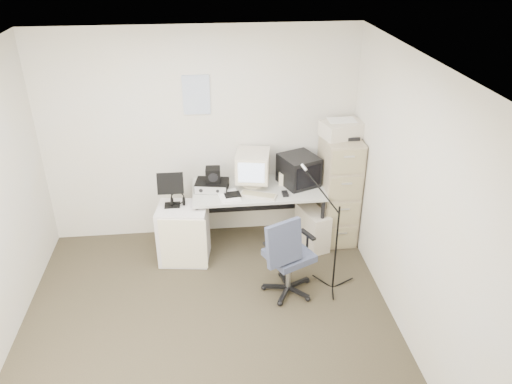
{
  "coord_description": "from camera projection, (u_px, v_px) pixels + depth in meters",
  "views": [
    {
      "loc": [
        0.06,
        -3.59,
        3.37
      ],
      "look_at": [
        0.55,
        0.95,
        0.95
      ],
      "focal_mm": 35.0,
      "sensor_mm": 36.0,
      "label": 1
    }
  ],
  "objects": [
    {
      "name": "floor",
      "position": [
        209.0,
        330.0,
        4.73
      ],
      "size": [
        3.6,
        3.6,
        0.01
      ],
      "primitive_type": "cube",
      "color": "#332B21",
      "rests_on": "ground"
    },
    {
      "name": "mic_stand",
      "position": [
        337.0,
        236.0,
        4.99
      ],
      "size": [
        0.03,
        0.03,
        1.29
      ],
      "primitive_type": "cylinder",
      "rotation": [
        0.0,
        0.0,
        2.14
      ],
      "color": "black",
      "rests_on": "floor"
    },
    {
      "name": "radio_speaker",
      "position": [
        213.0,
        175.0,
        5.61
      ],
      "size": [
        0.17,
        0.16,
        0.16
      ],
      "primitive_type": "cube",
      "rotation": [
        0.0,
        0.0,
        -0.05
      ],
      "color": "black",
      "rests_on": "radio_receiver"
    },
    {
      "name": "printer",
      "position": [
        342.0,
        129.0,
        5.56
      ],
      "size": [
        0.51,
        0.41,
        0.17
      ],
      "primitive_type": "cube",
      "rotation": [
        0.0,
        0.0,
        0.26
      ],
      "color": "#EEDEC7",
      "rests_on": "filing_cabinet"
    },
    {
      "name": "ceiling",
      "position": [
        194.0,
        66.0,
        3.56
      ],
      "size": [
        3.6,
        3.6,
        0.01
      ],
      "primitive_type": "cube",
      "color": "white",
      "rests_on": "ground"
    },
    {
      "name": "crt_monitor",
      "position": [
        253.0,
        169.0,
        5.7
      ],
      "size": [
        0.44,
        0.45,
        0.41
      ],
      "primitive_type": "cube",
      "rotation": [
        0.0,
        0.0,
        -0.19
      ],
      "color": "#EEDEC7",
      "rests_on": "desk"
    },
    {
      "name": "papers",
      "position": [
        229.0,
        196.0,
        5.54
      ],
      "size": [
        0.26,
        0.33,
        0.02
      ],
      "primitive_type": "cube",
      "rotation": [
        0.0,
        0.0,
        0.15
      ],
      "color": "white",
      "rests_on": "desk"
    },
    {
      "name": "pc_tower",
      "position": [
        312.0,
        228.0,
        5.9
      ],
      "size": [
        0.36,
        0.54,
        0.47
      ],
      "primitive_type": "cube",
      "rotation": [
        0.0,
        0.0,
        0.29
      ],
      "color": "#EEDEC7",
      "rests_on": "floor"
    },
    {
      "name": "headphones",
      "position": [
        178.0,
        201.0,
        5.47
      ],
      "size": [
        0.21,
        0.21,
        0.03
      ],
      "primitive_type": "torus",
      "rotation": [
        0.0,
        0.0,
        -0.28
      ],
      "color": "black",
      "rests_on": "side_cart"
    },
    {
      "name": "filing_cabinet",
      "position": [
        338.0,
        189.0,
        5.87
      ],
      "size": [
        0.4,
        0.6,
        1.3
      ],
      "primitive_type": "cube",
      "color": "#957E60",
      "rests_on": "floor"
    },
    {
      "name": "side_cart",
      "position": [
        184.0,
        233.0,
        5.6
      ],
      "size": [
        0.59,
        0.5,
        0.67
      ],
      "primitive_type": "cube",
      "rotation": [
        0.0,
        0.0,
        -0.13
      ],
      "color": "silver",
      "rests_on": "floor"
    },
    {
      "name": "desk_speaker",
      "position": [
        282.0,
        179.0,
        5.77
      ],
      "size": [
        0.09,
        0.09,
        0.14
      ],
      "primitive_type": "cube",
      "rotation": [
        0.0,
        0.0,
        -0.15
      ],
      "color": "beige",
      "rests_on": "desk"
    },
    {
      "name": "wall_right",
      "position": [
        411.0,
        205.0,
        4.31
      ],
      "size": [
        0.02,
        3.6,
        2.5
      ],
      "primitive_type": "cube",
      "color": "beige",
      "rests_on": "ground"
    },
    {
      "name": "radio_receiver",
      "position": [
        212.0,
        185.0,
        5.67
      ],
      "size": [
        0.41,
        0.32,
        0.1
      ],
      "primitive_type": "cube",
      "rotation": [
        0.0,
        0.0,
        -0.18
      ],
      "color": "black",
      "rests_on": "desk"
    },
    {
      "name": "office_chair",
      "position": [
        289.0,
        254.0,
        5.02
      ],
      "size": [
        0.73,
        0.73,
        0.94
      ],
      "primitive_type": "cube",
      "rotation": [
        0.0,
        0.0,
        0.46
      ],
      "color": "#3A405B",
      "rests_on": "floor"
    },
    {
      "name": "music_stand",
      "position": [
        171.0,
        189.0,
        5.39
      ],
      "size": [
        0.3,
        0.18,
        0.41
      ],
      "primitive_type": "cube",
      "rotation": [
        0.0,
        0.0,
        -0.12
      ],
      "color": "black",
      "rests_on": "side_cart"
    },
    {
      "name": "crt_tv",
      "position": [
        299.0,
        170.0,
        5.75
      ],
      "size": [
        0.5,
        0.52,
        0.35
      ],
      "primitive_type": "cube",
      "rotation": [
        0.0,
        0.0,
        0.39
      ],
      "color": "black",
      "rests_on": "desk"
    },
    {
      "name": "wall_calendar",
      "position": [
        196.0,
        95.0,
        5.48
      ],
      "size": [
        0.3,
        0.02,
        0.44
      ],
      "primitive_type": "cube",
      "color": "white",
      "rests_on": "wall_back"
    },
    {
      "name": "desk",
      "position": [
        258.0,
        216.0,
        5.89
      ],
      "size": [
        1.5,
        0.7,
        0.73
      ],
      "primitive_type": "cube",
      "color": "beige",
      "rests_on": "floor"
    },
    {
      "name": "mouse",
      "position": [
        285.0,
        194.0,
        5.57
      ],
      "size": [
        0.07,
        0.11,
        0.03
      ],
      "primitive_type": "cube",
      "rotation": [
        0.0,
        0.0,
        0.05
      ],
      "color": "black",
      "rests_on": "desk"
    },
    {
      "name": "wall_back",
      "position": [
        200.0,
        137.0,
        5.72
      ],
      "size": [
        3.6,
        0.02,
        2.5
      ],
      "primitive_type": "cube",
      "color": "beige",
      "rests_on": "ground"
    },
    {
      "name": "keyboard",
      "position": [
        258.0,
        195.0,
        5.55
      ],
      "size": [
        0.43,
        0.28,
        0.02
      ],
      "primitive_type": "cube",
      "rotation": [
        0.0,
        0.0,
        -0.39
      ],
      "color": "#EEDEC7",
      "rests_on": "desk"
    }
  ]
}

